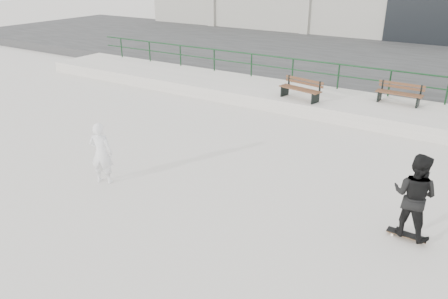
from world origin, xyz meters
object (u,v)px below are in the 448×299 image
Objects in this scene: bench_left at (301,89)px; seated_skater at (101,153)px; skateboard at (407,235)px; standing_skater at (414,196)px; bench_right at (399,94)px.

seated_skater reaches higher than bench_left.
standing_skater is at bearing 2.01° from skateboard.
bench_right is 1.00× the size of seated_skater.
bench_left reaches higher than bench_right.
bench_left is 8.30m from seated_skater.
skateboard is 0.92m from standing_skater.
skateboard is (1.97, -7.91, -0.79)m from bench_right.
seated_skater is (-5.15, -9.48, -0.06)m from bench_right.
standing_skater is 7.29m from seated_skater.
standing_skater reaches higher than bench_left.
bench_right is (3.23, 1.41, -0.01)m from bench_left.
bench_right is at bearing 35.57° from bench_left.
bench_left is 8.36m from skateboard.
skateboard is 0.44× the size of standing_skater.
skateboard is at bearing -39.38° from bench_left.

